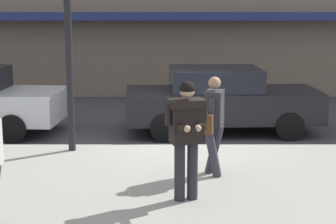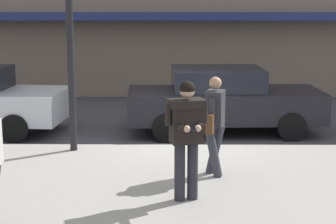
% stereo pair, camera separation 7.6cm
% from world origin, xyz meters
% --- Properties ---
extents(ground_plane, '(80.00, 80.00, 0.00)m').
position_xyz_m(ground_plane, '(0.00, 0.00, 0.00)').
color(ground_plane, '#3D3D42').
extents(sidewalk, '(32.00, 5.30, 0.14)m').
position_xyz_m(sidewalk, '(1.00, -2.85, 0.07)').
color(sidewalk, '#99968E').
rests_on(sidewalk, ground).
extents(curb_paint_line, '(28.00, 0.12, 0.01)m').
position_xyz_m(curb_paint_line, '(1.00, 0.05, 0.00)').
color(curb_paint_line, silver).
rests_on(curb_paint_line, ground).
extents(parked_sedan_mid, '(4.59, 2.10, 1.54)m').
position_xyz_m(parked_sedan_mid, '(1.00, 1.49, 0.79)').
color(parked_sedan_mid, black).
rests_on(parked_sedan_mid, ground).
extents(man_texting_on_phone, '(0.63, 0.64, 1.81)m').
position_xyz_m(man_texting_on_phone, '(0.03, -3.49, 1.25)').
color(man_texting_on_phone, '#23232B').
rests_on(man_texting_on_phone, sidewalk).
extents(pedestrian_with_bag, '(0.40, 0.71, 1.70)m').
position_xyz_m(pedestrian_with_bag, '(0.53, -2.27, 1.11)').
color(pedestrian_with_bag, '#33333D').
rests_on(pedestrian_with_bag, sidewalk).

